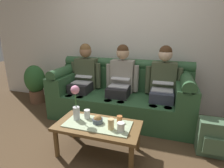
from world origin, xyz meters
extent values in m
plane|color=#4C3823|center=(0.00, 0.00, 0.00)|extent=(14.00, 14.00, 0.00)
cube|color=silver|center=(0.00, 1.70, 1.45)|extent=(6.00, 0.12, 2.90)
cube|color=#2D5633|center=(0.00, 1.10, 0.21)|extent=(2.28, 0.88, 0.42)
cube|color=#2D5633|center=(0.00, 1.43, 0.62)|extent=(2.28, 0.22, 0.40)
cylinder|color=#2D5633|center=(0.00, 1.43, 0.87)|extent=(2.28, 0.18, 0.18)
cube|color=#2D5633|center=(-1.00, 1.10, 0.56)|extent=(0.28, 0.88, 0.28)
cylinder|color=#2D5633|center=(-1.00, 1.10, 0.74)|extent=(0.18, 0.88, 0.18)
cube|color=#2D5633|center=(1.00, 1.10, 0.56)|extent=(0.28, 0.88, 0.28)
cylinder|color=#2D5633|center=(1.00, 1.10, 0.74)|extent=(0.18, 0.88, 0.18)
cube|color=#232326|center=(-0.67, 1.04, 0.49)|extent=(0.34, 0.40, 0.15)
cylinder|color=#232326|center=(-0.77, 0.78, 0.21)|extent=(0.12, 0.12, 0.42)
cylinder|color=#232326|center=(-0.57, 0.78, 0.21)|extent=(0.12, 0.12, 0.42)
cube|color=#475138|center=(-0.67, 1.28, 0.69)|extent=(0.38, 0.22, 0.54)
cylinder|color=#475138|center=(-0.91, 1.24, 0.67)|extent=(0.09, 0.09, 0.44)
cylinder|color=#475138|center=(-0.44, 1.24, 0.67)|extent=(0.09, 0.09, 0.44)
sphere|color=#936B4C|center=(-0.67, 1.26, 1.08)|extent=(0.21, 0.21, 0.21)
sphere|color=brown|center=(-0.67, 1.26, 1.12)|extent=(0.19, 0.19, 0.19)
cube|color=silver|center=(-0.67, 1.06, 0.58)|extent=(0.31, 0.22, 0.02)
cube|color=silver|center=(-0.67, 1.21, 0.68)|extent=(0.31, 0.20, 0.09)
cube|color=black|center=(-0.67, 1.20, 0.68)|extent=(0.27, 0.18, 0.07)
cube|color=#232326|center=(0.00, 1.04, 0.49)|extent=(0.34, 0.40, 0.15)
cylinder|color=#232326|center=(-0.10, 0.78, 0.21)|extent=(0.12, 0.12, 0.42)
cylinder|color=#232326|center=(0.10, 0.78, 0.21)|extent=(0.12, 0.12, 0.42)
cube|color=gray|center=(0.00, 1.28, 0.69)|extent=(0.38, 0.22, 0.54)
cylinder|color=gray|center=(-0.23, 1.24, 0.67)|extent=(0.09, 0.09, 0.44)
cylinder|color=gray|center=(0.23, 1.24, 0.67)|extent=(0.09, 0.09, 0.44)
sphere|color=tan|center=(0.00, 1.26, 1.08)|extent=(0.21, 0.21, 0.21)
sphere|color=#472D19|center=(0.00, 1.26, 1.12)|extent=(0.19, 0.19, 0.19)
cube|color=silver|center=(0.00, 1.06, 0.58)|extent=(0.31, 0.22, 0.02)
cube|color=silver|center=(0.00, 1.19, 0.69)|extent=(0.31, 0.21, 0.06)
cube|color=black|center=(0.00, 1.18, 0.69)|extent=(0.27, 0.18, 0.04)
cube|color=#383D4C|center=(0.67, 1.04, 0.49)|extent=(0.34, 0.40, 0.15)
cylinder|color=#383D4C|center=(0.57, 0.78, 0.21)|extent=(0.12, 0.12, 0.42)
cylinder|color=#383D4C|center=(0.77, 0.78, 0.21)|extent=(0.12, 0.12, 0.42)
cube|color=#475138|center=(0.67, 1.28, 0.69)|extent=(0.38, 0.22, 0.54)
cylinder|color=#475138|center=(0.44, 1.24, 0.67)|extent=(0.09, 0.09, 0.44)
cylinder|color=#475138|center=(0.91, 1.24, 0.67)|extent=(0.09, 0.09, 0.44)
sphere|color=beige|center=(0.67, 1.26, 1.08)|extent=(0.21, 0.21, 0.21)
sphere|color=#472D19|center=(0.67, 1.26, 1.12)|extent=(0.19, 0.19, 0.19)
cube|color=silver|center=(0.67, 1.06, 0.58)|extent=(0.31, 0.22, 0.02)
cube|color=silver|center=(0.67, 1.20, 0.69)|extent=(0.31, 0.20, 0.08)
cube|color=black|center=(0.67, 1.19, 0.68)|extent=(0.27, 0.18, 0.06)
cube|color=brown|center=(0.00, 0.13, 0.37)|extent=(0.99, 0.50, 0.04)
cube|color=#B2C69E|center=(0.00, 0.13, 0.39)|extent=(0.77, 0.35, 0.01)
cylinder|color=brown|center=(-0.44, -0.07, 0.17)|extent=(0.06, 0.06, 0.35)
cylinder|color=brown|center=(0.44, -0.07, 0.17)|extent=(0.06, 0.06, 0.35)
cylinder|color=brown|center=(-0.44, 0.33, 0.17)|extent=(0.06, 0.06, 0.35)
cylinder|color=brown|center=(0.44, 0.33, 0.17)|extent=(0.06, 0.06, 0.35)
cylinder|color=silver|center=(-0.28, 0.15, 0.48)|extent=(0.08, 0.08, 0.16)
cylinder|color=#3D7538|center=(-0.28, 0.15, 0.65)|extent=(0.01, 0.01, 0.18)
sphere|color=pink|center=(-0.28, 0.15, 0.78)|extent=(0.10, 0.10, 0.10)
cylinder|color=#4C5666|center=(-0.01, 0.14, 0.42)|extent=(0.12, 0.12, 0.05)
sphere|color=olive|center=(-0.01, 0.14, 0.44)|extent=(0.10, 0.10, 0.10)
cylinder|color=white|center=(0.29, 0.06, 0.45)|extent=(0.08, 0.08, 0.10)
cylinder|color=white|center=(-0.17, 0.22, 0.45)|extent=(0.07, 0.07, 0.11)
cylinder|color=#B26633|center=(0.23, 0.24, 0.44)|extent=(0.07, 0.07, 0.08)
cylinder|color=#DBB77A|center=(0.18, 0.06, 0.46)|extent=(0.07, 0.07, 0.12)
cube|color=#4C6B4C|center=(1.30, 0.54, 0.22)|extent=(0.33, 0.22, 0.44)
cube|color=#4C6B4C|center=(1.30, 0.41, 0.17)|extent=(0.23, 0.05, 0.20)
cylinder|color=brown|center=(-1.80, 1.23, 0.13)|extent=(0.28, 0.28, 0.26)
ellipsoid|color=#2D602D|center=(-1.80, 1.23, 0.50)|extent=(0.40, 0.40, 0.56)
camera|label=1|loc=(0.71, -1.56, 1.43)|focal=28.31mm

